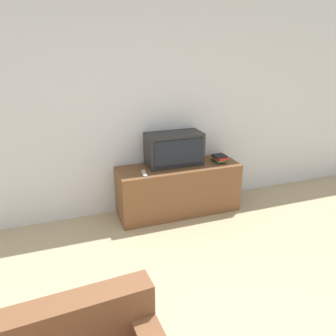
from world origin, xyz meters
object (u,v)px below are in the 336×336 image
at_px(remote_on_stand, 144,174).
at_px(tv_stand, 178,189).
at_px(television, 174,149).
at_px(book_stack, 220,158).

bearing_deg(remote_on_stand, tv_stand, 15.25).
bearing_deg(tv_stand, television, 110.58).
relative_size(tv_stand, remote_on_stand, 7.79).
bearing_deg(television, tv_stand, -69.42).
xyz_separation_m(tv_stand, television, (-0.03, 0.08, 0.52)).
distance_m(tv_stand, television, 0.52).
bearing_deg(remote_on_stand, television, 25.38).
height_order(television, remote_on_stand, television).
height_order(television, book_stack, television).
relative_size(book_stack, remote_on_stand, 1.13).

